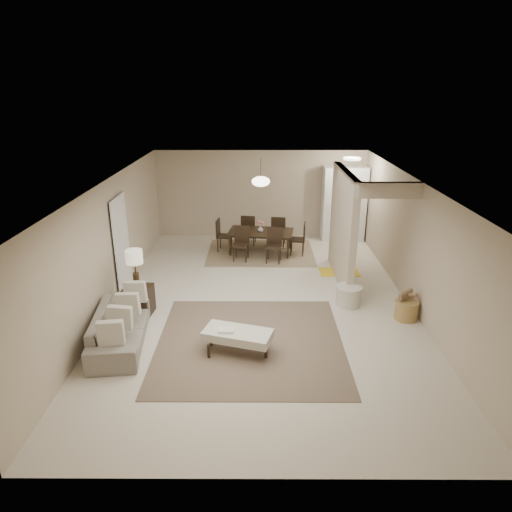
{
  "coord_description": "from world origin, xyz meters",
  "views": [
    {
      "loc": [
        -0.08,
        -8.46,
        4.19
      ],
      "look_at": [
        -0.12,
        -0.07,
        1.05
      ],
      "focal_mm": 32.0,
      "sensor_mm": 36.0,
      "label": 1
    }
  ],
  "objects_px": {
    "side_table": "(138,301)",
    "wicker_basket": "(406,310)",
    "sofa": "(120,327)",
    "ottoman_bench": "(238,335)",
    "round_pouf": "(348,296)",
    "pantry_cabinet": "(344,204)",
    "dining_table": "(261,242)"
  },
  "relations": [
    {
      "from": "ottoman_bench",
      "to": "side_table",
      "type": "distance_m",
      "value": 2.41
    },
    {
      "from": "dining_table",
      "to": "side_table",
      "type": "bearing_deg",
      "value": -116.25
    },
    {
      "from": "round_pouf",
      "to": "wicker_basket",
      "type": "height_order",
      "value": "round_pouf"
    },
    {
      "from": "sofa",
      "to": "round_pouf",
      "type": "bearing_deg",
      "value": -77.43
    },
    {
      "from": "side_table",
      "to": "dining_table",
      "type": "relative_size",
      "value": 0.33
    },
    {
      "from": "ottoman_bench",
      "to": "dining_table",
      "type": "distance_m",
      "value": 4.87
    },
    {
      "from": "round_pouf",
      "to": "dining_table",
      "type": "relative_size",
      "value": 0.31
    },
    {
      "from": "sofa",
      "to": "wicker_basket",
      "type": "bearing_deg",
      "value": -87.04
    },
    {
      "from": "sofa",
      "to": "pantry_cabinet",
      "type": "bearing_deg",
      "value": -46.67
    },
    {
      "from": "side_table",
      "to": "wicker_basket",
      "type": "relative_size",
      "value": 1.3
    },
    {
      "from": "ottoman_bench",
      "to": "wicker_basket",
      "type": "xyz_separation_m",
      "value": [
        3.17,
        1.18,
        -0.14
      ]
    },
    {
      "from": "sofa",
      "to": "side_table",
      "type": "relative_size",
      "value": 3.64
    },
    {
      "from": "pantry_cabinet",
      "to": "round_pouf",
      "type": "height_order",
      "value": "pantry_cabinet"
    },
    {
      "from": "ottoman_bench",
      "to": "round_pouf",
      "type": "xyz_separation_m",
      "value": [
        2.17,
        1.76,
        -0.12
      ]
    },
    {
      "from": "sofa",
      "to": "side_table",
      "type": "height_order",
      "value": "sofa"
    },
    {
      "from": "pantry_cabinet",
      "to": "side_table",
      "type": "height_order",
      "value": "pantry_cabinet"
    },
    {
      "from": "pantry_cabinet",
      "to": "ottoman_bench",
      "type": "xyz_separation_m",
      "value": [
        -2.77,
        -6.01,
        -0.73
      ]
    },
    {
      "from": "wicker_basket",
      "to": "sofa",
      "type": "bearing_deg",
      "value": -170.39
    },
    {
      "from": "side_table",
      "to": "round_pouf",
      "type": "bearing_deg",
      "value": 5.47
    },
    {
      "from": "pantry_cabinet",
      "to": "sofa",
      "type": "relative_size",
      "value": 1.03
    },
    {
      "from": "ottoman_bench",
      "to": "side_table",
      "type": "relative_size",
      "value": 2.18
    },
    {
      "from": "pantry_cabinet",
      "to": "wicker_basket",
      "type": "distance_m",
      "value": 4.93
    },
    {
      "from": "wicker_basket",
      "to": "dining_table",
      "type": "bearing_deg",
      "value": 126.91
    },
    {
      "from": "pantry_cabinet",
      "to": "dining_table",
      "type": "distance_m",
      "value": 2.74
    },
    {
      "from": "round_pouf",
      "to": "ottoman_bench",
      "type": "bearing_deg",
      "value": -140.86
    },
    {
      "from": "sofa",
      "to": "dining_table",
      "type": "distance_m",
      "value": 5.17
    },
    {
      "from": "side_table",
      "to": "dining_table",
      "type": "distance_m",
      "value": 4.23
    },
    {
      "from": "dining_table",
      "to": "round_pouf",
      "type": "bearing_deg",
      "value": -52.13
    },
    {
      "from": "pantry_cabinet",
      "to": "ottoman_bench",
      "type": "bearing_deg",
      "value": -114.69
    },
    {
      "from": "sofa",
      "to": "ottoman_bench",
      "type": "distance_m",
      "value": 2.06
    },
    {
      "from": "sofa",
      "to": "ottoman_bench",
      "type": "height_order",
      "value": "sofa"
    },
    {
      "from": "pantry_cabinet",
      "to": "ottoman_bench",
      "type": "height_order",
      "value": "pantry_cabinet"
    }
  ]
}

